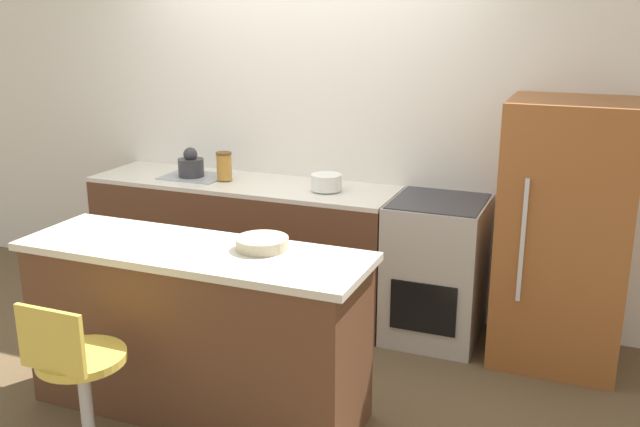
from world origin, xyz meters
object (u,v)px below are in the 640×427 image
object	(u,v)px
stool_chair	(80,386)
kettle	(191,165)
oven_range	(436,270)
refrigerator	(564,235)
mixing_bowl	(326,182)

from	to	relation	value
stool_chair	kettle	world-z (taller)	kettle
oven_range	stool_chair	xyz separation A→B (m)	(-1.21, -2.00, -0.05)
refrigerator	oven_range	bearing A→B (deg)	178.93
oven_range	kettle	size ratio (longest dim) A/B	4.42
kettle	mixing_bowl	size ratio (longest dim) A/B	1.02
refrigerator	stool_chair	size ratio (longest dim) A/B	1.85
refrigerator	kettle	xyz separation A→B (m)	(-2.57, 0.00, 0.21)
oven_range	stool_chair	distance (m)	2.34
oven_range	stool_chair	size ratio (longest dim) A/B	1.08
mixing_bowl	refrigerator	bearing A→B (deg)	-0.02
stool_chair	mixing_bowl	distance (m)	2.11
oven_range	refrigerator	distance (m)	0.84
kettle	mixing_bowl	distance (m)	1.05
refrigerator	kettle	size ratio (longest dim) A/B	7.60
oven_range	mixing_bowl	size ratio (longest dim) A/B	4.49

